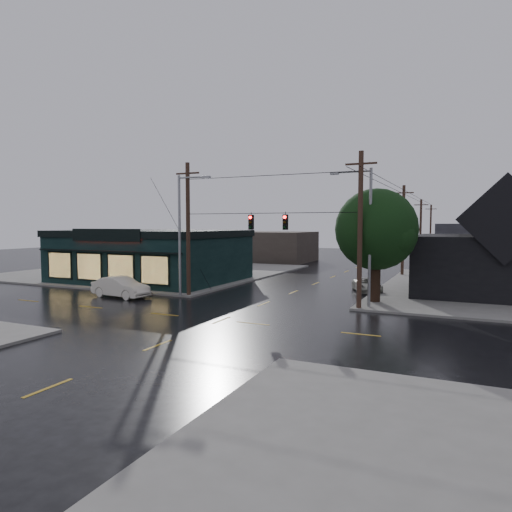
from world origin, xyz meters
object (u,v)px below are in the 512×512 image
at_px(corner_tree, 376,230).
at_px(sedan_cream, 121,287).
at_px(utility_pole_nw, 189,297).
at_px(utility_pole_ne, 359,310).
at_px(suv_silver, 367,285).

distance_m(corner_tree, sedan_cream, 19.23).
height_order(utility_pole_nw, utility_pole_ne, same).
bearing_deg(sedan_cream, suv_silver, -51.40).
xyz_separation_m(sedan_cream, suv_silver, (16.35, 10.63, -0.22)).
bearing_deg(utility_pole_nw, suv_silver, 34.23).
bearing_deg(suv_silver, sedan_cream, -170.10).
distance_m(utility_pole_nw, sedan_cream, 5.15).
height_order(utility_pole_ne, sedan_cream, utility_pole_ne).
xyz_separation_m(utility_pole_nw, suv_silver, (11.93, 8.11, 0.57)).
height_order(corner_tree, utility_pole_nw, corner_tree).
xyz_separation_m(corner_tree, utility_pole_nw, (-13.50, -2.89, -5.15)).
relative_size(utility_pole_nw, sedan_cream, 2.13).
height_order(corner_tree, sedan_cream, corner_tree).
distance_m(utility_pole_nw, suv_silver, 14.44).
bearing_deg(corner_tree, sedan_cream, -163.20).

